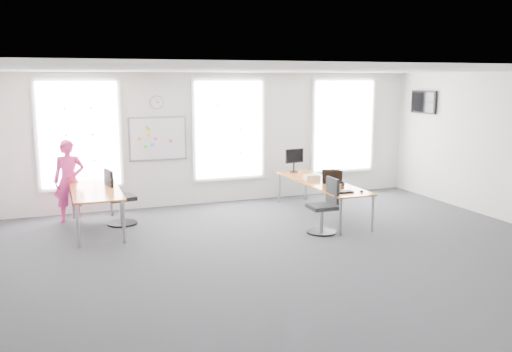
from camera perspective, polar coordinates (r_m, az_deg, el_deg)
name	(u,v)px	position (r m, az deg, el deg)	size (l,w,h in m)	color
floor	(285,252)	(9.15, 3.06, -8.03)	(10.00, 10.00, 0.00)	#2A2A30
ceiling	(287,70)	(8.69, 3.25, 11.11)	(10.00, 10.00, 0.00)	white
wall_back	(216,139)	(12.53, -4.21, 3.95)	(10.00, 10.00, 0.00)	silver
wall_front	(456,226)	(5.45, 20.31, -4.93)	(10.00, 10.00, 0.00)	silver
window_left	(79,135)	(11.99, -18.11, 4.16)	(1.60, 0.06, 2.20)	silver
window_mid	(229,130)	(12.57, -2.87, 4.90)	(1.60, 0.06, 2.20)	silver
window_right	(343,126)	(13.77, 9.16, 5.25)	(1.60, 0.06, 2.20)	silver
desk_right	(321,184)	(11.43, 6.89, -0.83)	(0.80, 3.01, 0.73)	orange
desk_left	(96,193)	(10.69, -16.54, -1.68)	(0.88, 2.20, 0.80)	orange
chair_right	(325,209)	(10.23, 7.25, -3.46)	(0.56, 0.56, 1.04)	black
chair_left	(118,200)	(11.04, -14.33, -2.51)	(0.60, 0.60, 1.12)	black
person	(69,181)	(11.52, -19.07, -0.49)	(0.61, 0.40, 1.67)	#D12C76
whiteboard	(158,139)	(12.19, -10.29, 3.88)	(1.20, 0.03, 0.90)	white
wall_clock	(157,102)	(12.13, -10.41, 7.64)	(0.30, 0.30, 0.04)	gray
tv	(424,102)	(13.84, 17.24, 7.44)	(0.06, 0.90, 0.55)	black
keyboard	(341,192)	(10.36, 8.98, -1.71)	(0.47, 0.17, 0.02)	black
mouse	(362,191)	(10.48, 11.06, -1.58)	(0.07, 0.11, 0.04)	black
lens_cap	(343,188)	(10.82, 9.12, -1.24)	(0.07, 0.07, 0.01)	black
headphones	(340,184)	(10.96, 8.81, -0.86)	(0.17, 0.09, 0.10)	black
laptop_sleeve	(332,177)	(11.17, 8.01, -0.10)	(0.38, 0.31, 0.30)	black
paper_stack	(312,177)	(11.61, 5.90, -0.13)	(0.31, 0.24, 0.11)	beige
monitor	(294,158)	(12.47, 4.04, 1.88)	(0.49, 0.20, 0.54)	black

